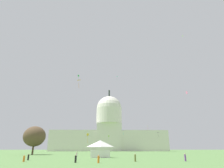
# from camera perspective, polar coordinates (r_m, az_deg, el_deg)

# --- Properties ---
(capitol_building) EXTENTS (125.70, 28.42, 67.68)m
(capitol_building) POSITION_cam_1_polar(r_m,az_deg,el_deg) (216.17, -0.90, -13.36)
(capitol_building) COLOR silver
(capitol_building) RESTS_ON ground_plane
(event_tent) EXTENTS (6.86, 4.69, 5.50)m
(event_tent) POSITION_cam_1_polar(r_m,az_deg,el_deg) (68.26, -3.53, -18.71)
(event_tent) COLOR white
(event_tent) RESTS_ON ground_plane
(tree_west_mid) EXTENTS (13.66, 13.15, 13.41)m
(tree_west_mid) POSITION_cam_1_polar(r_m,az_deg,el_deg) (104.90, -22.13, -14.26)
(tree_west_mid) COLOR brown
(tree_west_mid) RESTS_ON ground_plane
(person_white_back_right) EXTENTS (0.44, 0.44, 1.66)m
(person_white_back_right) POSITION_cam_1_polar(r_m,az_deg,el_deg) (56.66, -10.59, -20.53)
(person_white_back_right) COLOR silver
(person_white_back_right) RESTS_ON ground_plane
(person_olive_edge_west) EXTENTS (0.47, 0.47, 1.80)m
(person_olive_edge_west) POSITION_cam_1_polar(r_m,az_deg,el_deg) (48.26, 6.93, -21.02)
(person_olive_edge_west) COLOR olive
(person_olive_edge_west) RESTS_ON ground_plane
(person_black_near_tent) EXTENTS (0.44, 0.44, 1.58)m
(person_black_near_tent) POSITION_cam_1_polar(r_m,az_deg,el_deg) (57.16, -23.70, -19.41)
(person_black_near_tent) COLOR black
(person_black_near_tent) RESTS_ON ground_plane
(person_orange_edge_east) EXTENTS (0.54, 0.54, 1.53)m
(person_orange_edge_east) POSITION_cam_1_polar(r_m,az_deg,el_deg) (51.11, -24.80, -19.57)
(person_orange_edge_east) COLOR orange
(person_orange_edge_east) RESTS_ON ground_plane
(person_purple_lawn_far_left) EXTENTS (0.42, 0.42, 1.76)m
(person_purple_lawn_far_left) POSITION_cam_1_polar(r_m,az_deg,el_deg) (52.12, 21.03, -19.83)
(person_purple_lawn_far_left) COLOR #703D93
(person_purple_lawn_far_left) RESTS_ON ground_plane
(person_grey_deep_crowd) EXTENTS (0.36, 0.36, 1.67)m
(person_grey_deep_crowd) POSITION_cam_1_polar(r_m,az_deg,el_deg) (75.96, -10.46, -19.97)
(person_grey_deep_crowd) COLOR gray
(person_grey_deep_crowd) RESTS_ON ground_plane
(person_black_near_tree_west) EXTENTS (0.55, 0.55, 1.63)m
(person_black_near_tree_west) POSITION_cam_1_polar(r_m,az_deg,el_deg) (44.96, -10.81, -21.14)
(person_black_near_tree_west) COLOR black
(person_black_near_tree_west) RESTS_ON ground_plane
(person_orange_mid_right) EXTENTS (0.61, 0.61, 1.66)m
(person_orange_mid_right) POSITION_cam_1_polar(r_m,az_deg,el_deg) (43.53, -4.06, -21.48)
(person_orange_mid_right) COLOR orange
(person_orange_mid_right) RESTS_ON ground_plane
(kite_lime_low) EXTENTS (0.89, 0.40, 4.31)m
(kite_lime_low) POSITION_cam_1_polar(r_m,az_deg,el_deg) (182.58, -0.98, -15.40)
(kite_lime_low) COLOR #8CD133
(kite_yellow_mid) EXTENTS (1.06, 1.27, 3.47)m
(kite_yellow_mid) POSITION_cam_1_polar(r_m,az_deg,el_deg) (155.29, 10.46, -12.40)
(kite_yellow_mid) COLOR yellow
(kite_gold_low) EXTENTS (1.18, 0.80, 4.54)m
(kite_gold_low) POSITION_cam_1_polar(r_m,az_deg,el_deg) (95.80, -7.26, -14.98)
(kite_gold_low) COLOR gold
(kite_orange_mid) EXTENTS (1.58, 1.36, 2.54)m
(kite_orange_mid) POSITION_cam_1_polar(r_m,az_deg,el_deg) (65.77, -10.14, 0.81)
(kite_orange_mid) COLOR orange
(kite_blue_low) EXTENTS (1.94, 1.51, 3.43)m
(kite_blue_low) POSITION_cam_1_polar(r_m,az_deg,el_deg) (137.63, 3.26, -13.74)
(kite_blue_low) COLOR blue
(kite_green_high) EXTENTS (1.02, 1.11, 4.16)m
(kite_green_high) POSITION_cam_1_polar(r_m,az_deg,el_deg) (157.13, -9.98, 2.46)
(kite_green_high) COLOR green
(kite_white_high) EXTENTS (1.20, 1.51, 0.30)m
(kite_white_high) POSITION_cam_1_polar(r_m,az_deg,el_deg) (107.08, 20.49, 13.18)
(kite_white_high) COLOR white
(kite_cyan_high) EXTENTS (1.77, 1.29, 2.29)m
(kite_cyan_high) POSITION_cam_1_polar(r_m,az_deg,el_deg) (125.09, 1.44, 2.13)
(kite_cyan_high) COLOR #33BCDB
(kite_black_low) EXTENTS (1.48, 1.07, 2.65)m
(kite_black_low) POSITION_cam_1_polar(r_m,az_deg,el_deg) (141.04, 13.55, -14.18)
(kite_black_low) COLOR black
(kite_pink_mid) EXTENTS (0.49, 0.80, 1.13)m
(kite_pink_mid) POSITION_cam_1_polar(r_m,az_deg,el_deg) (81.38, 21.38, -2.40)
(kite_pink_mid) COLOR pink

